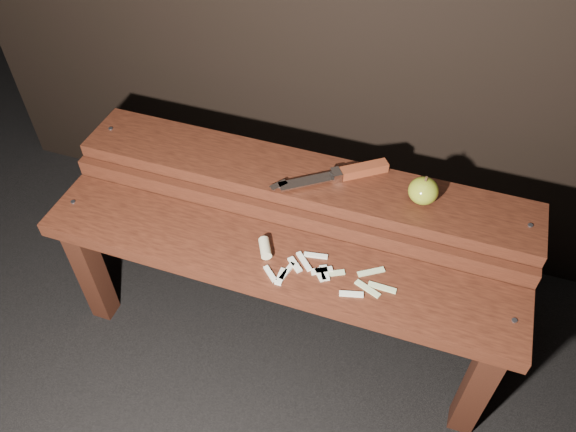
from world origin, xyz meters
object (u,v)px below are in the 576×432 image
(bench_rear_tier, at_px, (301,198))
(knife, at_px, (349,173))
(bench_front_tier, at_px, (272,276))
(apple, at_px, (423,191))

(bench_rear_tier, distance_m, knife, 0.16)
(bench_rear_tier, height_order, knife, knife)
(bench_rear_tier, bearing_deg, knife, 15.17)
(knife, bearing_deg, bench_rear_tier, -164.83)
(bench_front_tier, bearing_deg, apple, 37.17)
(apple, bearing_deg, bench_rear_tier, -179.19)
(bench_rear_tier, bearing_deg, bench_front_tier, -90.00)
(apple, bearing_deg, knife, 171.87)
(bench_front_tier, bearing_deg, bench_rear_tier, 90.00)
(knife, bearing_deg, bench_front_tier, -114.14)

